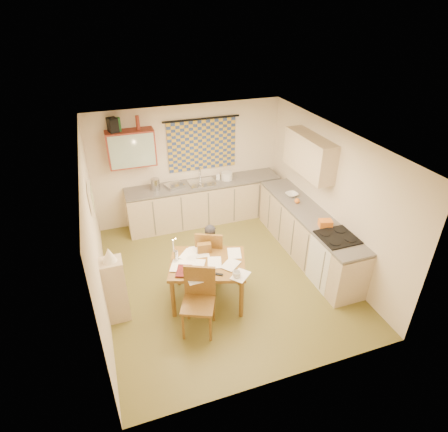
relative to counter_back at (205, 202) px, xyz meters
name	(u,v)px	position (x,y,z in m)	size (l,w,h in m)	color
floor	(223,275)	(-0.24, -1.95, -0.46)	(4.00, 4.50, 0.02)	brown
ceiling	(223,140)	(-0.24, -1.95, 2.06)	(4.00, 4.50, 0.02)	white
wall_back	(189,164)	(-0.24, 0.31, 0.80)	(4.00, 0.02, 2.50)	beige
wall_front	(288,309)	(-0.24, -4.21, 0.80)	(4.00, 0.02, 2.50)	beige
wall_left	(94,237)	(-2.25, -1.95, 0.80)	(0.02, 4.50, 2.50)	beige
wall_right	(330,196)	(1.77, -1.95, 0.80)	(0.02, 4.50, 2.50)	beige
window_blind	(202,145)	(0.06, 0.27, 1.20)	(1.45, 0.03, 1.05)	navy
curtain_rod	(202,119)	(0.06, 0.25, 1.75)	(0.04, 0.04, 1.60)	black
wall_cabinet	(131,148)	(-1.39, 0.13, 1.35)	(0.90, 0.34, 0.70)	maroon
wall_cabinet_glass	(132,151)	(-1.39, -0.04, 1.35)	(0.84, 0.02, 0.64)	#99B2A5
upper_cabinet_right	(309,155)	(1.59, -1.40, 1.40)	(0.34, 1.30, 0.70)	tan
framed_print	(91,198)	(-2.21, -1.55, 1.25)	(0.04, 0.50, 0.40)	silver
print_canvas	(92,197)	(-2.19, -1.55, 1.25)	(0.01, 0.42, 0.32)	beige
counter_back	(205,202)	(0.00, 0.00, 0.00)	(3.30, 0.62, 0.92)	tan
counter_right	(307,234)	(1.46, -1.85, 0.00)	(0.62, 2.95, 0.92)	tan
stove	(333,260)	(1.46, -2.72, 0.02)	(0.61, 0.61, 0.94)	white
sink	(202,185)	(-0.04, 0.00, 0.43)	(0.55, 0.45, 0.10)	silver
tap	(200,173)	(-0.03, 0.18, 0.61)	(0.03, 0.03, 0.28)	silver
dish_rack	(174,186)	(-0.63, 0.00, 0.50)	(0.35, 0.30, 0.06)	silver
kettle	(155,184)	(-1.02, 0.00, 0.59)	(0.18, 0.18, 0.24)	silver
mixing_bowl	(227,176)	(0.51, 0.00, 0.55)	(0.24, 0.24, 0.16)	white
soap_bottle	(218,176)	(0.33, 0.05, 0.55)	(0.10, 0.10, 0.17)	white
bowl	(292,195)	(1.46, -1.15, 0.50)	(0.26, 0.26, 0.06)	white
orange_bag	(325,223)	(1.46, -2.35, 0.53)	(0.22, 0.16, 0.12)	orange
fruit_orange	(297,201)	(1.41, -1.46, 0.52)	(0.10, 0.10, 0.10)	orange
speaker	(113,125)	(-1.67, 0.13, 1.83)	(0.16, 0.20, 0.26)	black
bottle_green	(119,124)	(-1.55, 0.13, 1.83)	(0.07, 0.07, 0.26)	#195926
bottle_brown	(138,123)	(-1.21, 0.13, 1.83)	(0.07, 0.07, 0.26)	maroon
dining_table	(208,281)	(-0.67, -2.45, -0.07)	(1.38, 1.21, 0.75)	brown
chair_far	(211,262)	(-0.45, -1.91, -0.14)	(0.60, 0.60, 1.00)	brown
chair_near	(199,313)	(-0.98, -3.01, -0.14)	(0.61, 0.61, 1.01)	brown
person	(210,252)	(-0.47, -1.95, 0.10)	(0.48, 0.44, 1.10)	black
shelf_stand	(116,290)	(-2.08, -2.37, 0.08)	(0.32, 0.30, 1.07)	tan
lampshade	(109,255)	(-2.08, -2.37, 0.73)	(0.20, 0.20, 0.22)	silver
letter_rack	(204,248)	(-0.64, -2.17, 0.38)	(0.22, 0.10, 0.16)	brown
mug	(237,274)	(-0.37, -2.92, 0.35)	(0.17, 0.17, 0.10)	white
magazine	(177,271)	(-1.17, -2.51, 0.31)	(0.31, 0.35, 0.03)	maroon
book	(182,266)	(-1.07, -2.42, 0.31)	(0.29, 0.31, 0.02)	orange
orange_box	(188,274)	(-1.04, -2.66, 0.32)	(0.12, 0.08, 0.04)	orange
eyeglasses	(219,274)	(-0.60, -2.79, 0.31)	(0.13, 0.04, 0.02)	black
candle_holder	(176,256)	(-1.11, -2.24, 0.39)	(0.06, 0.06, 0.18)	silver
candle	(173,246)	(-1.15, -2.25, 0.59)	(0.02, 0.02, 0.22)	white
candle_flame	(176,239)	(-1.10, -2.26, 0.71)	(0.02, 0.02, 0.02)	#FFCC66
papers	(202,261)	(-0.74, -2.41, 0.31)	(1.23, 1.14, 0.02)	white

